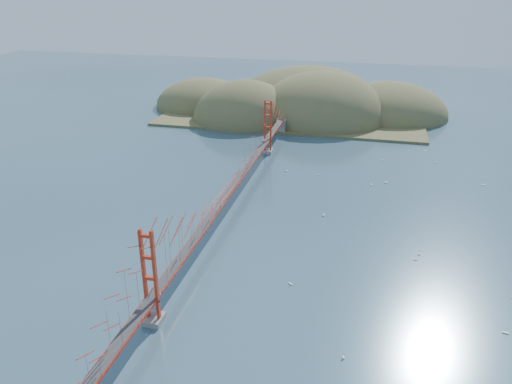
% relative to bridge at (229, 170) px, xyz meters
% --- Properties ---
extents(ground, '(320.00, 320.00, 0.00)m').
position_rel_bridge_xyz_m(ground, '(0.00, -0.18, -7.01)').
color(ground, '#304E61').
rests_on(ground, ground).
extents(bridge, '(2.20, 94.40, 12.00)m').
position_rel_bridge_xyz_m(bridge, '(0.00, 0.00, 0.00)').
color(bridge, gray).
rests_on(bridge, ground).
extents(far_headlands, '(84.00, 58.00, 25.00)m').
position_rel_bridge_xyz_m(far_headlands, '(2.21, 68.33, -7.01)').
color(far_headlands, brown).
rests_on(far_headlands, ground).
extents(sailboat_6, '(0.64, 0.64, 0.67)m').
position_rel_bridge_xyz_m(sailboat_6, '(13.64, -19.20, -6.86)').
color(sailboat_6, white).
rests_on(sailboat_6, ground).
extents(sailboat_15, '(0.54, 0.54, 0.59)m').
position_rel_bridge_xyz_m(sailboat_15, '(30.18, 38.56, -6.87)').
color(sailboat_15, white).
rests_on(sailboat_15, ground).
extents(sailboat_10, '(0.51, 0.56, 0.63)m').
position_rel_bridge_xyz_m(sailboat_10, '(21.18, -30.99, -6.86)').
color(sailboat_10, white).
rests_on(sailboat_10, ground).
extents(sailboat_7, '(0.51, 0.47, 0.58)m').
position_rel_bridge_xyz_m(sailboat_7, '(33.87, 39.26, -6.87)').
color(sailboat_7, white).
rests_on(sailboat_7, ground).
extents(sailboat_2, '(0.58, 0.51, 0.66)m').
position_rel_bridge_xyz_m(sailboat_2, '(29.36, -9.37, -6.86)').
color(sailboat_2, white).
rests_on(sailboat_2, ground).
extents(sailboat_14, '(0.52, 0.57, 0.65)m').
position_rel_bridge_xyz_m(sailboat_14, '(29.95, -7.62, -6.86)').
color(sailboat_14, white).
rests_on(sailboat_14, ground).
extents(sailboat_4, '(0.68, 0.68, 0.74)m').
position_rel_bridge_xyz_m(sailboat_4, '(25.32, 18.14, -6.85)').
color(sailboat_4, white).
rests_on(sailboat_4, ground).
extents(sailboat_1, '(0.59, 0.59, 0.63)m').
position_rel_bridge_xyz_m(sailboat_1, '(22.70, 16.45, -6.86)').
color(sailboat_1, white).
rests_on(sailboat_1, ground).
extents(sailboat_3, '(0.63, 0.63, 0.70)m').
position_rel_bridge_xyz_m(sailboat_3, '(6.00, 19.80, -6.86)').
color(sailboat_3, white).
rests_on(sailboat_3, ground).
extents(sailboat_16, '(0.54, 0.54, 0.58)m').
position_rel_bridge_xyz_m(sailboat_16, '(12.32, 19.17, -6.87)').
color(sailboat_16, white).
rests_on(sailboat_16, ground).
extents(sailboat_17, '(0.62, 0.54, 0.71)m').
position_rel_bridge_xyz_m(sailboat_17, '(42.98, 21.27, -6.85)').
color(sailboat_17, white).
rests_on(sailboat_17, ground).
extents(sailboat_8, '(0.58, 0.58, 0.60)m').
position_rel_bridge_xyz_m(sailboat_8, '(35.57, 32.16, -6.87)').
color(sailboat_8, white).
rests_on(sailboat_8, ground).
extents(sailboat_0, '(0.60, 0.64, 0.72)m').
position_rel_bridge_xyz_m(sailboat_0, '(15.51, 1.46, -6.85)').
color(sailboat_0, white).
rests_on(sailboat_0, ground).
extents(sailboat_12, '(0.55, 0.47, 0.63)m').
position_rel_bridge_xyz_m(sailboat_12, '(24.59, 31.19, -6.86)').
color(sailboat_12, white).
rests_on(sailboat_12, ground).
extents(sailboat_extra_1, '(0.65, 0.59, 0.73)m').
position_rel_bridge_xyz_m(sailboat_extra_1, '(38.11, -23.03, -6.85)').
color(sailboat_extra_1, white).
rests_on(sailboat_extra_1, ground).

